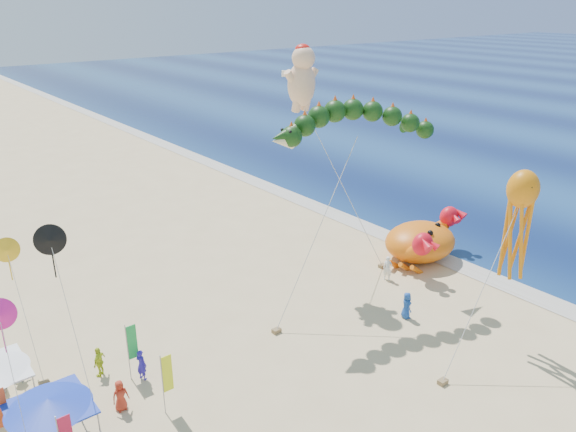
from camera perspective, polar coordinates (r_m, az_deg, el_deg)
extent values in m
plane|color=#D1B784|center=(35.12, 4.66, -10.13)|extent=(320.00, 320.00, 0.00)
plane|color=silver|center=(43.31, 16.43, -4.61)|extent=(320.00, 320.00, 0.00)
ellipsoid|color=orange|center=(42.93, 13.27, -2.53)|extent=(6.96, 6.36, 2.72)
sphere|color=red|center=(39.60, 11.91, -2.57)|extent=(1.62, 1.62, 1.62)
sphere|color=black|center=(41.30, 13.68, -1.71)|extent=(0.42, 0.42, 0.42)
sphere|color=red|center=(44.18, 17.03, -0.53)|extent=(1.62, 1.62, 1.62)
sphere|color=black|center=(42.59, 15.12, -1.14)|extent=(0.42, 0.42, 0.42)
cone|color=black|center=(30.56, 0.26, 7.89)|extent=(1.53, 1.13, 1.25)
cylinder|color=#B2B2B2|center=(33.17, 3.02, -1.65)|extent=(6.82, 0.81, 10.44)
cube|color=olive|center=(33.44, -1.18, -11.57)|extent=(0.50, 0.35, 0.25)
ellipsoid|color=#FFC59B|center=(37.13, 1.38, 13.21)|extent=(1.94, 1.60, 2.85)
sphere|color=#FFC59B|center=(36.80, 1.59, 15.75)|extent=(1.49, 1.49, 1.49)
ellipsoid|color=red|center=(36.82, 1.50, 16.58)|extent=(0.97, 0.97, 0.68)
cylinder|color=#B2B2B2|center=(38.87, 5.70, 2.82)|extent=(4.67, 3.84, 11.80)
cube|color=olive|center=(41.44, 9.53, -5.01)|extent=(0.50, 0.35, 0.25)
ellipsoid|color=orange|center=(31.39, 22.77, 2.55)|extent=(1.77, 1.60, 2.04)
cylinder|color=#B2B2B2|center=(30.66, 19.16, -7.05)|extent=(5.91, 0.53, 8.35)
cube|color=olive|center=(30.61, 15.44, -15.93)|extent=(0.50, 0.35, 0.25)
cylinder|color=gray|center=(28.42, -26.65, -18.48)|extent=(0.06, 0.06, 2.20)
cylinder|color=gray|center=(28.83, -20.71, -16.82)|extent=(0.06, 0.06, 2.20)
cube|color=#132EAC|center=(26.74, -23.10, -17.49)|extent=(3.21, 3.21, 0.08)
cone|color=#132EAC|center=(26.59, -23.17, -17.08)|extent=(3.54, 3.54, 0.45)
cylinder|color=gray|center=(29.60, -24.21, -16.30)|extent=(0.06, 0.06, 2.20)
cylinder|color=gray|center=(32.03, -25.67, -13.48)|extent=(0.06, 0.06, 2.20)
cylinder|color=gray|center=(27.62, -12.61, -16.38)|extent=(0.05, 0.05, 3.20)
cube|color=#DFEE1C|center=(27.41, -12.15, -15.36)|extent=(0.50, 0.04, 1.90)
cube|color=#DA4318|center=(27.78, -27.14, -16.98)|extent=(0.50, 0.04, 1.90)
cylinder|color=gray|center=(30.15, -15.94, -13.17)|extent=(0.05, 0.05, 3.20)
cube|color=green|center=(29.96, -15.54, -12.22)|extent=(0.50, 0.04, 1.90)
imported|color=#27752C|center=(32.65, -25.88, -13.44)|extent=(1.18, 0.90, 1.62)
imported|color=#AB2D1B|center=(28.80, -16.67, -17.07)|extent=(0.80, 0.53, 1.59)
imported|color=silver|center=(39.45, 10.09, -5.26)|extent=(0.69, 0.76, 1.73)
imported|color=#BFD425|center=(31.28, -18.62, -13.84)|extent=(1.01, 0.93, 1.66)
imported|color=#241B9F|center=(30.43, -14.67, -14.40)|extent=(0.61, 0.73, 1.70)
imported|color=#1B479F|center=(35.22, 11.95, -8.87)|extent=(0.80, 0.96, 1.69)
cone|color=yellow|center=(32.06, -26.68, -3.13)|extent=(1.30, 0.51, 1.32)
cylinder|color=#B2B2B2|center=(32.07, -24.72, -8.98)|extent=(0.55, 3.04, 6.01)
cube|color=olive|center=(32.40, -22.74, -14.64)|extent=(0.50, 0.35, 0.25)
cylinder|color=#B2B2B2|center=(25.18, -24.63, -16.98)|extent=(0.55, 3.04, 6.60)
cone|color=black|center=(24.89, -23.03, -2.27)|extent=(1.30, 0.51, 1.32)
cylinder|color=#B2B2B2|center=(25.68, -20.06, -12.45)|extent=(0.55, 3.04, 8.78)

